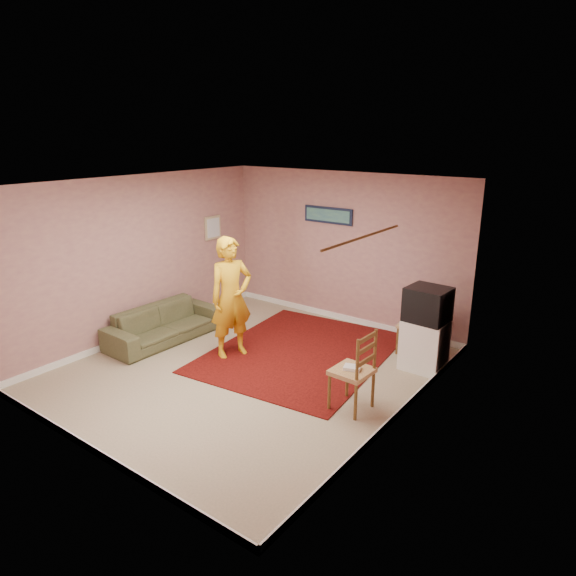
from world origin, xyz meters
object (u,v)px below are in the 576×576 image
Objects in this scene: crt_tv at (427,304)px; chair_b at (352,362)px; tv_cabinet at (424,345)px; chair_a at (414,318)px; person at (231,298)px; sofa at (164,324)px.

chair_b is at bearing -95.92° from crt_tv.
crt_tv is (-0.01, 0.00, 0.60)m from tv_cabinet.
chair_a is 0.28× the size of person.
person is at bearing -149.19° from crt_tv.
chair_b is at bearing -89.59° from sofa.
tv_cabinet is 0.60m from crt_tv.
chair_a is (-0.34, 0.40, -0.40)m from crt_tv.
person is at bearing -146.50° from chair_a.
sofa is at bearing -154.43° from crt_tv.
sofa is 1.43m from person.
sofa is 1.05× the size of person.
chair_b is at bearing -76.53° from person.
sofa is at bearing -88.36° from chair_b.
person reaches higher than chair_b.
crt_tv is at bearing -54.45° from chair_a.
chair_a is 3.92m from sofa.
person is at bearing -152.83° from tv_cabinet.
tv_cabinet is 1.62m from chair_b.
chair_b reaches higher than chair_a.
crt_tv is at bearing 173.20° from chair_b.
chair_a reaches higher than sofa.
tv_cabinet is 1.44× the size of chair_a.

